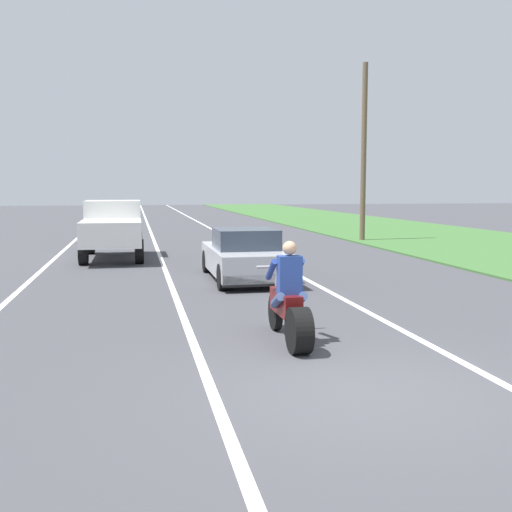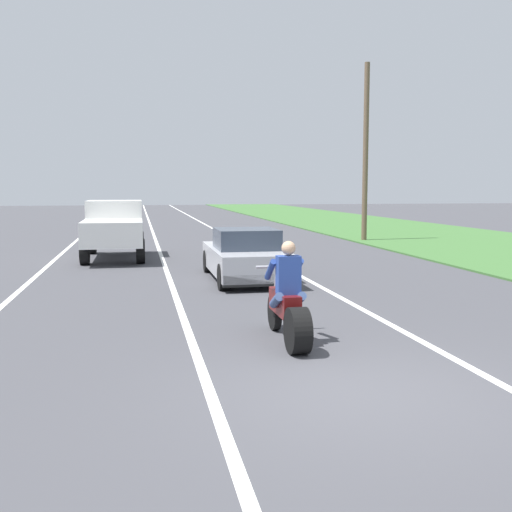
# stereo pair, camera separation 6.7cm
# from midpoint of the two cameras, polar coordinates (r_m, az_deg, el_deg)

# --- Properties ---
(ground_plane) EXTENTS (160.00, 160.00, 0.00)m
(ground_plane) POSITION_cam_midpoint_polar(r_m,az_deg,el_deg) (7.64, 10.07, -12.32)
(ground_plane) COLOR #424247
(lane_stripe_left_solid) EXTENTS (0.14, 120.00, 0.01)m
(lane_stripe_left_solid) POSITION_cam_midpoint_polar(r_m,az_deg,el_deg) (26.99, -16.81, 0.95)
(lane_stripe_left_solid) COLOR white
(lane_stripe_left_solid) RESTS_ON ground
(lane_stripe_right_solid) EXTENTS (0.14, 120.00, 0.01)m
(lane_stripe_right_solid) POSITION_cam_midpoint_polar(r_m,az_deg,el_deg) (27.22, -1.55, 1.27)
(lane_stripe_right_solid) COLOR white
(lane_stripe_right_solid) RESTS_ON ground
(lane_stripe_centre_dashed) EXTENTS (0.14, 120.00, 0.01)m
(lane_stripe_centre_dashed) POSITION_cam_midpoint_polar(r_m,az_deg,el_deg) (26.86, -9.15, 1.12)
(lane_stripe_centre_dashed) COLOR white
(lane_stripe_centre_dashed) RESTS_ON ground
(grass_verge_right) EXTENTS (10.00, 120.00, 0.06)m
(grass_verge_right) POSITION_cam_midpoint_polar(r_m,az_deg,el_deg) (30.54, 17.53, 1.58)
(grass_verge_right) COLOR #3D6B33
(grass_verge_right) RESTS_ON ground
(motorcycle_with_rider) EXTENTS (0.70, 2.21, 1.62)m
(motorcycle_with_rider) POSITION_cam_midpoint_polar(r_m,az_deg,el_deg) (9.58, 3.22, -4.72)
(motorcycle_with_rider) COLOR black
(motorcycle_with_rider) RESTS_ON ground
(sports_car_silver) EXTENTS (1.84, 4.30, 1.37)m
(sports_car_silver) POSITION_cam_midpoint_polar(r_m,az_deg,el_deg) (16.15, -0.88, -0.03)
(sports_car_silver) COLOR #B7B7BC
(sports_car_silver) RESTS_ON ground
(pickup_truck_left_lane_white) EXTENTS (2.02, 4.80, 1.98)m
(pickup_truck_left_lane_white) POSITION_cam_midpoint_polar(r_m,az_deg,el_deg) (21.58, -13.02, 2.70)
(pickup_truck_left_lane_white) COLOR silver
(pickup_truck_left_lane_white) RESTS_ON ground
(utility_pole_roadside) EXTENTS (0.24, 0.24, 7.97)m
(utility_pole_roadside) POSITION_cam_midpoint_polar(r_m,az_deg,el_deg) (28.35, 10.25, 9.43)
(utility_pole_roadside) COLOR brown
(utility_pole_roadside) RESTS_ON ground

